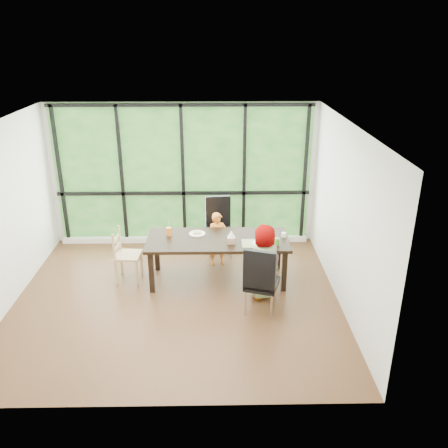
{
  "coord_description": "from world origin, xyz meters",
  "views": [
    {
      "loc": [
        0.62,
        -6.33,
        3.89
      ],
      "look_at": [
        0.74,
        0.52,
        1.05
      ],
      "focal_mm": 37.71,
      "sensor_mm": 36.0,
      "label": 1
    }
  ],
  "objects": [
    {
      "name": "back_wall",
      "position": [
        0.0,
        2.25,
        1.35
      ],
      "size": [
        5.0,
        0.0,
        5.0
      ],
      "primitive_type": "plane",
      "rotation": [
        1.57,
        0.0,
        0.0
      ],
      "color": "silver",
      "rests_on": "ground"
    },
    {
      "name": "ground",
      "position": [
        0.0,
        0.0,
        0.0
      ],
      "size": [
        5.0,
        5.0,
        0.0
      ],
      "primitive_type": "plane",
      "color": "black",
      "rests_on": "ground"
    },
    {
      "name": "chair_window_leather",
      "position": [
        0.67,
        1.58,
        0.54
      ],
      "size": [
        0.51,
        0.51,
        1.08
      ],
      "primitive_type": "cube",
      "rotation": [
        0.0,
        0.0,
        0.11
      ],
      "color": "black",
      "rests_on": "ground"
    },
    {
      "name": "foliage_backdrop",
      "position": [
        0.0,
        2.23,
        1.35
      ],
      "size": [
        4.8,
        0.02,
        2.65
      ],
      "primitive_type": "cube",
      "color": "#1C4A19",
      "rests_on": "back_wall"
    },
    {
      "name": "chair_interior_leather",
      "position": [
        1.28,
        -0.35,
        0.54
      ],
      "size": [
        0.58,
        0.58,
        1.08
      ],
      "primitive_type": "cube",
      "rotation": [
        0.0,
        0.0,
        2.83
      ],
      "color": "black",
      "rests_on": "ground"
    },
    {
      "name": "white_mug",
      "position": [
        1.72,
        0.67,
        0.79
      ],
      "size": [
        0.07,
        0.07,
        0.08
      ],
      "primitive_type": "cylinder",
      "color": "white",
      "rests_on": "dining_table"
    },
    {
      "name": "straw_white",
      "position": [
        -0.16,
        0.77,
        0.93
      ],
      "size": [
        0.01,
        0.04,
        0.2
      ],
      "primitive_type": "cylinder",
      "rotation": [
        0.14,
        0.0,
        0.0
      ],
      "color": "white",
      "rests_on": "orange_cup"
    },
    {
      "name": "crepe_rolls_near",
      "position": [
        1.29,
        0.42,
        0.78
      ],
      "size": [
        0.05,
        0.12,
        0.04
      ],
      "primitive_type": null,
      "color": "tan",
      "rests_on": "plate_near"
    },
    {
      "name": "child_toddler",
      "position": [
        0.64,
        1.19,
        0.49
      ],
      "size": [
        0.4,
        0.31,
        0.97
      ],
      "primitive_type": "imported",
      "rotation": [
        0.0,
        0.0,
        0.22
      ],
      "color": "orange",
      "rests_on": "ground"
    },
    {
      "name": "tissue_box",
      "position": [
        0.85,
        0.45,
        0.8
      ],
      "size": [
        0.12,
        0.12,
        0.1
      ],
      "primitive_type": "cube",
      "color": "tan",
      "rests_on": "dining_table"
    },
    {
      "name": "dining_table",
      "position": [
        0.64,
        0.62,
        0.38
      ],
      "size": [
        2.38,
        1.18,
        0.75
      ],
      "primitive_type": "cube",
      "rotation": [
        0.0,
        0.0,
        -0.1
      ],
      "color": "black",
      "rests_on": "ground"
    },
    {
      "name": "straw_pink",
      "position": [
        1.57,
        0.37,
        0.91
      ],
      "size": [
        0.01,
        0.04,
        0.2
      ],
      "primitive_type": "cylinder",
      "rotation": [
        0.14,
        0.0,
        0.0
      ],
      "color": "pink",
      "rests_on": "green_cup"
    },
    {
      "name": "window_sill",
      "position": [
        0.0,
        2.15,
        0.05
      ],
      "size": [
        4.8,
        0.12,
        0.1
      ],
      "primitive_type": "cube",
      "color": "silver",
      "rests_on": "ground"
    },
    {
      "name": "plate_far",
      "position": [
        0.3,
        0.81,
        0.76
      ],
      "size": [
        0.27,
        0.27,
        0.02
      ],
      "primitive_type": "cylinder",
      "color": "white",
      "rests_on": "dining_table"
    },
    {
      "name": "window_mullions",
      "position": [
        0.0,
        2.19,
        1.35
      ],
      "size": [
        4.8,
        0.06,
        2.65
      ],
      "primitive_type": null,
      "color": "black",
      "rests_on": "back_wall"
    },
    {
      "name": "crepe_rolls_far",
      "position": [
        0.3,
        0.81,
        0.78
      ],
      "size": [
        0.15,
        0.12,
        0.04
      ],
      "primitive_type": null,
      "color": "tan",
      "rests_on": "plate_far"
    },
    {
      "name": "placemat",
      "position": [
        1.24,
        0.42,
        0.75
      ],
      "size": [
        0.43,
        0.32,
        0.01
      ],
      "primitive_type": "cube",
      "color": "tan",
      "rests_on": "dining_table"
    },
    {
      "name": "tissue",
      "position": [
        0.85,
        0.45,
        0.91
      ],
      "size": [
        0.12,
        0.12,
        0.11
      ],
      "primitive_type": "cone",
      "color": "white",
      "rests_on": "tissue_box"
    },
    {
      "name": "green_cup",
      "position": [
        1.57,
        0.37,
        0.81
      ],
      "size": [
        0.07,
        0.07,
        0.12
      ],
      "primitive_type": "cylinder",
      "color": "#53AF36",
      "rests_on": "dining_table"
    },
    {
      "name": "orange_cup",
      "position": [
        -0.16,
        0.77,
        0.82
      ],
      "size": [
        0.09,
        0.09,
        0.14
      ],
      "primitive_type": "cylinder",
      "color": "orange",
      "rests_on": "dining_table"
    },
    {
      "name": "child_older",
      "position": [
        1.32,
        0.08,
        0.6
      ],
      "size": [
        0.69,
        0.58,
        1.2
      ],
      "primitive_type": "imported",
      "rotation": [
        0.0,
        0.0,
        3.55
      ],
      "color": "slate",
      "rests_on": "ground"
    },
    {
      "name": "chair_end_beech",
      "position": [
        -0.84,
        0.64,
        0.45
      ],
      "size": [
        0.43,
        0.44,
        0.9
      ],
      "primitive_type": "cube",
      "rotation": [
        0.0,
        0.0,
        1.51
      ],
      "color": "#A28558",
      "rests_on": "ground"
    },
    {
      "name": "plate_near",
      "position": [
        1.29,
        0.42,
        0.76
      ],
      "size": [
        0.22,
        0.22,
        0.01
      ],
      "primitive_type": "cylinder",
      "color": "white",
      "rests_on": "dining_table"
    }
  ]
}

